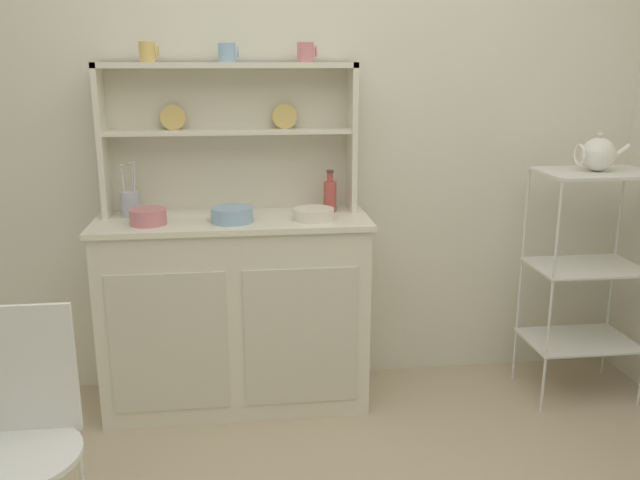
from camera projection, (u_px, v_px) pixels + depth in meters
name	position (u px, v px, depth m)	size (l,w,h in m)	color
wall_back	(302.00, 122.00, 3.05)	(3.84, 0.05, 2.50)	silver
hutch_cabinet	(236.00, 310.00, 2.98)	(1.18, 0.45, 0.87)	silver
hutch_shelf_unit	(230.00, 125.00, 2.93)	(1.10, 0.18, 0.65)	beige
bakers_rack	(587.00, 259.00, 3.00)	(0.48, 0.34, 1.06)	silver
wire_chair	(19.00, 425.00, 1.90)	(0.36, 0.36, 0.85)	white
cup_gold_0	(148.00, 52.00, 2.77)	(0.08, 0.07, 0.08)	#DBB760
cup_sky_1	(227.00, 53.00, 2.81)	(0.09, 0.07, 0.08)	#8EB2D1
cup_rose_2	(306.00, 52.00, 2.85)	(0.08, 0.07, 0.08)	#D17A84
bowl_mixing_large	(148.00, 217.00, 2.75)	(0.15, 0.15, 0.06)	#D17A84
bowl_floral_medium	(232.00, 215.00, 2.79)	(0.18, 0.18, 0.06)	#8EB2D1
bowl_cream_small	(314.00, 214.00, 2.83)	(0.17, 0.17, 0.05)	silver
jam_bottle	(330.00, 195.00, 2.98)	(0.06, 0.06, 0.19)	#B74C47
utensil_jar	(131.00, 203.00, 2.88)	(0.08, 0.08, 0.24)	#B2B7C6
porcelain_teapot	(598.00, 154.00, 2.88)	(0.24, 0.15, 0.17)	white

